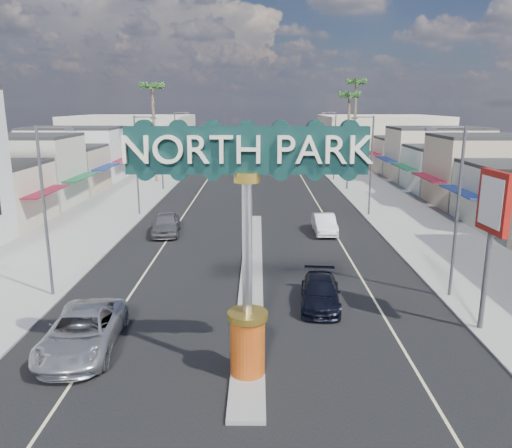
{
  "coord_description": "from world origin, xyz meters",
  "views": [
    {
      "loc": [
        0.38,
        -15.0,
        10.04
      ],
      "look_at": [
        0.28,
        9.71,
        4.07
      ],
      "focal_mm": 35.0,
      "sensor_mm": 36.0,
      "label": 1
    }
  ],
  "objects_px": {
    "suv_right": "(320,292)",
    "car_parked_right": "(324,224)",
    "streetlight_r_near": "(455,204)",
    "bank_pylon_sign": "(493,211)",
    "streetlight_l_far": "(177,142)",
    "palm_left_far": "(152,92)",
    "traffic_signal_left": "(177,154)",
    "streetlight_r_mid": "(370,160)",
    "palm_right_far": "(356,88)",
    "palm_right_mid": "(349,100)",
    "traffic_signal_right": "(333,154)",
    "streetlight_r_far": "(334,142)",
    "streetlight_l_mid": "(138,160)",
    "suv_left": "(83,331)",
    "gateway_sign": "(247,224)",
    "car_parked_left": "(166,224)",
    "streetlight_l_near": "(47,204)"
  },
  "relations": [
    {
      "from": "streetlight_l_far",
      "to": "palm_right_far",
      "type": "bearing_deg",
      "value": 21.46
    },
    {
      "from": "suv_left",
      "to": "streetlight_l_near",
      "type": "bearing_deg",
      "value": 117.04
    },
    {
      "from": "palm_left_far",
      "to": "suv_right",
      "type": "height_order",
      "value": "palm_left_far"
    },
    {
      "from": "traffic_signal_right",
      "to": "suv_left",
      "type": "height_order",
      "value": "traffic_signal_right"
    },
    {
      "from": "streetlight_l_near",
      "to": "streetlight_r_mid",
      "type": "bearing_deg",
      "value": 43.79
    },
    {
      "from": "suv_right",
      "to": "car_parked_right",
      "type": "xyz_separation_m",
      "value": [
        2.09,
        14.62,
        0.06
      ]
    },
    {
      "from": "streetlight_l_mid",
      "to": "streetlight_l_far",
      "type": "xyz_separation_m",
      "value": [
        0.0,
        22.0,
        0.0
      ]
    },
    {
      "from": "streetlight_r_mid",
      "to": "suv_right",
      "type": "relative_size",
      "value": 1.87
    },
    {
      "from": "palm_left_far",
      "to": "car_parked_left",
      "type": "bearing_deg",
      "value": -77.13
    },
    {
      "from": "streetlight_l_mid",
      "to": "streetlight_r_mid",
      "type": "height_order",
      "value": "same"
    },
    {
      "from": "traffic_signal_left",
      "to": "palm_right_mid",
      "type": "distance_m",
      "value": 26.01
    },
    {
      "from": "palm_right_far",
      "to": "car_parked_left",
      "type": "bearing_deg",
      "value": -119.35
    },
    {
      "from": "streetlight_l_mid",
      "to": "streetlight_r_near",
      "type": "height_order",
      "value": "same"
    },
    {
      "from": "car_parked_right",
      "to": "suv_right",
      "type": "bearing_deg",
      "value": -98.67
    },
    {
      "from": "palm_right_far",
      "to": "streetlight_l_mid",
      "type": "bearing_deg",
      "value": -128.48
    },
    {
      "from": "streetlight_r_mid",
      "to": "car_parked_right",
      "type": "distance_m",
      "value": 9.17
    },
    {
      "from": "traffic_signal_left",
      "to": "streetlight_l_mid",
      "type": "distance_m",
      "value": 14.07
    },
    {
      "from": "palm_right_far",
      "to": "car_parked_right",
      "type": "relative_size",
      "value": 3.06
    },
    {
      "from": "traffic_signal_left",
      "to": "streetlight_r_mid",
      "type": "xyz_separation_m",
      "value": [
        19.62,
        -13.99,
        0.79
      ]
    },
    {
      "from": "traffic_signal_right",
      "to": "streetlight_r_far",
      "type": "height_order",
      "value": "streetlight_r_far"
    },
    {
      "from": "streetlight_l_far",
      "to": "suv_right",
      "type": "xyz_separation_m",
      "value": [
        13.99,
        -43.15,
        -4.37
      ]
    },
    {
      "from": "suv_left",
      "to": "car_parked_left",
      "type": "height_order",
      "value": "car_parked_left"
    },
    {
      "from": "palm_left_far",
      "to": "gateway_sign",
      "type": "bearing_deg",
      "value": -74.85
    },
    {
      "from": "gateway_sign",
      "to": "palm_left_far",
      "type": "height_order",
      "value": "palm_left_far"
    },
    {
      "from": "gateway_sign",
      "to": "suv_left",
      "type": "bearing_deg",
      "value": 163.39
    },
    {
      "from": "streetlight_l_far",
      "to": "car_parked_left",
      "type": "relative_size",
      "value": 1.79
    },
    {
      "from": "palm_left_far",
      "to": "streetlight_l_mid",
      "type": "bearing_deg",
      "value": -82.69
    },
    {
      "from": "streetlight_r_near",
      "to": "bank_pylon_sign",
      "type": "distance_m",
      "value": 4.02
    },
    {
      "from": "streetlight_l_mid",
      "to": "streetlight_r_near",
      "type": "relative_size",
      "value": 1.0
    },
    {
      "from": "bank_pylon_sign",
      "to": "gateway_sign",
      "type": "bearing_deg",
      "value": -163.36
    },
    {
      "from": "palm_left_far",
      "to": "suv_right",
      "type": "relative_size",
      "value": 2.73
    },
    {
      "from": "palm_left_far",
      "to": "car_parked_right",
      "type": "distance_m",
      "value": 34.16
    },
    {
      "from": "streetlight_l_far",
      "to": "bank_pylon_sign",
      "type": "bearing_deg",
      "value": -65.54
    },
    {
      "from": "palm_right_mid",
      "to": "suv_right",
      "type": "height_order",
      "value": "palm_right_mid"
    },
    {
      "from": "palm_right_mid",
      "to": "suv_left",
      "type": "bearing_deg",
      "value": -110.96
    },
    {
      "from": "traffic_signal_left",
      "to": "streetlight_l_mid",
      "type": "bearing_deg",
      "value": -95.1
    },
    {
      "from": "streetlight_l_near",
      "to": "streetlight_r_near",
      "type": "height_order",
      "value": "same"
    },
    {
      "from": "traffic_signal_right",
      "to": "streetlight_l_mid",
      "type": "xyz_separation_m",
      "value": [
        -19.62,
        -13.99,
        0.79
      ]
    },
    {
      "from": "traffic_signal_right",
      "to": "car_parked_left",
      "type": "bearing_deg",
      "value": -127.55
    },
    {
      "from": "traffic_signal_right",
      "to": "palm_right_far",
      "type": "relative_size",
      "value": 0.43
    },
    {
      "from": "palm_right_far",
      "to": "bank_pylon_sign",
      "type": "height_order",
      "value": "palm_right_far"
    },
    {
      "from": "traffic_signal_right",
      "to": "palm_right_mid",
      "type": "bearing_deg",
      "value": 72.37
    },
    {
      "from": "palm_right_far",
      "to": "suv_left",
      "type": "height_order",
      "value": "palm_right_far"
    },
    {
      "from": "bank_pylon_sign",
      "to": "streetlight_r_near",
      "type": "bearing_deg",
      "value": 86.52
    },
    {
      "from": "streetlight_r_near",
      "to": "car_parked_right",
      "type": "bearing_deg",
      "value": 109.55
    },
    {
      "from": "traffic_signal_left",
      "to": "palm_right_mid",
      "type": "bearing_deg",
      "value": 28.42
    },
    {
      "from": "streetlight_r_mid",
      "to": "suv_left",
      "type": "bearing_deg",
      "value": -123.74
    },
    {
      "from": "suv_right",
      "to": "traffic_signal_right",
      "type": "bearing_deg",
      "value": 86.35
    },
    {
      "from": "streetlight_l_far",
      "to": "palm_left_far",
      "type": "xyz_separation_m",
      "value": [
        -2.57,
        -2.0,
        6.43
      ]
    },
    {
      "from": "streetlight_l_far",
      "to": "palm_left_far",
      "type": "distance_m",
      "value": 7.21
    }
  ]
}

